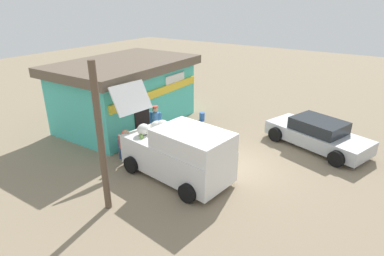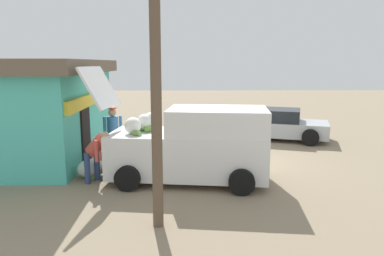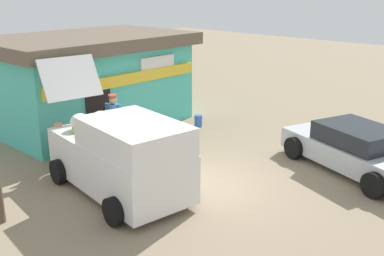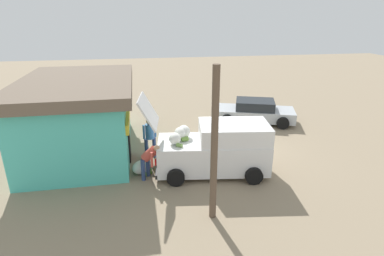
{
  "view_description": "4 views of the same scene",
  "coord_description": "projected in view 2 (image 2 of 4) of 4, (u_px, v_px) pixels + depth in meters",
  "views": [
    {
      "loc": [
        -9.69,
        -4.9,
        6.02
      ],
      "look_at": [
        -0.0,
        1.6,
        1.18
      ],
      "focal_mm": 29.86,
      "sensor_mm": 36.0,
      "label": 1
    },
    {
      "loc": [
        -10.81,
        1.29,
        3.07
      ],
      "look_at": [
        -0.12,
        1.03,
        1.13
      ],
      "focal_mm": 33.57,
      "sensor_mm": 36.0,
      "label": 2
    },
    {
      "loc": [
        -7.9,
        -7.2,
        4.87
      ],
      "look_at": [
        0.54,
        0.81,
        1.19
      ],
      "focal_mm": 43.09,
      "sensor_mm": 36.0,
      "label": 3
    },
    {
      "loc": [
        -11.91,
        3.65,
        5.73
      ],
      "look_at": [
        0.76,
        1.55,
        0.91
      ],
      "focal_mm": 29.02,
      "sensor_mm": 36.0,
      "label": 4
    }
  ],
  "objects": [
    {
      "name": "ground_plane",
      "position": [
        225.0,
        163.0,
        11.21
      ],
      "size": [
        60.0,
        60.0,
        0.0
      ],
      "primitive_type": "plane",
      "color": "gray"
    },
    {
      "name": "customer_bending",
      "position": [
        97.0,
        151.0,
        9.18
      ],
      "size": [
        0.69,
        0.73,
        1.39
      ],
      "color": "navy",
      "rests_on": "ground_plane"
    },
    {
      "name": "unloaded_banana_pile",
      "position": [
        91.0,
        169.0,
        9.77
      ],
      "size": [
        0.95,
        0.97,
        0.5
      ],
      "color": "silver",
      "rests_on": "ground_plane"
    },
    {
      "name": "storefront_bar",
      "position": [
        33.0,
        107.0,
        11.87
      ],
      "size": [
        6.89,
        4.6,
        3.17
      ],
      "color": "#4CC6B7",
      "rests_on": "ground_plane"
    },
    {
      "name": "delivery_van",
      "position": [
        193.0,
        145.0,
        9.37
      ],
      "size": [
        2.52,
        4.81,
        2.98
      ],
      "color": "white",
      "rests_on": "ground_plane"
    },
    {
      "name": "paint_bucket",
      "position": [
        133.0,
        134.0,
        14.57
      ],
      "size": [
        0.27,
        0.27,
        0.42
      ],
      "primitive_type": "cylinder",
      "color": "blue",
      "rests_on": "ground_plane"
    },
    {
      "name": "parked_sedan",
      "position": [
        273.0,
        125.0,
        14.7
      ],
      "size": [
        3.1,
        4.57,
        1.23
      ],
      "color": "#B2B7BC",
      "rests_on": "ground_plane"
    },
    {
      "name": "vendor_standing",
      "position": [
        113.0,
        131.0,
        10.9
      ],
      "size": [
        0.42,
        0.55,
        1.77
      ],
      "color": "navy",
      "rests_on": "ground_plane"
    },
    {
      "name": "utility_pole",
      "position": [
        156.0,
        109.0,
        6.48
      ],
      "size": [
        0.2,
        0.2,
        4.52
      ],
      "primitive_type": "cylinder",
      "color": "brown",
      "rests_on": "ground_plane"
    }
  ]
}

